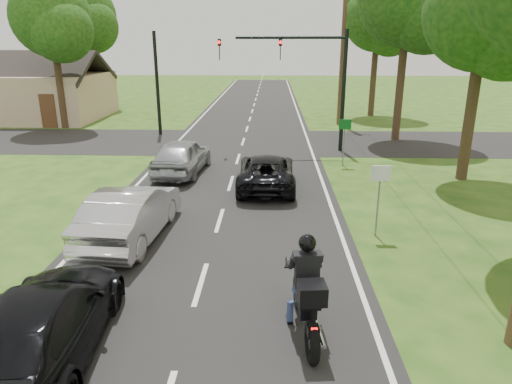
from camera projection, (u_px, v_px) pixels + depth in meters
ground at (201, 284)px, 10.70m from camera, size 140.00×140.00×0.00m
road at (235, 170)px, 20.18m from camera, size 8.00×100.00×0.01m
cross_road at (243, 142)px, 25.88m from camera, size 60.00×7.00×0.01m
motorcycle_rider at (306, 297)px, 8.60m from camera, size 0.72×2.44×2.10m
dark_suv at (266, 171)px, 17.63m from camera, size 2.12×4.60×1.28m
silver_sedan at (131, 213)px, 12.93m from camera, size 1.95×4.76×1.53m
silver_suv at (182, 156)px, 19.46m from camera, size 2.16×4.59×1.52m
dark_car_behind at (43, 324)px, 7.98m from camera, size 2.33×4.96×1.40m
traffic_signal at (307, 69)px, 22.57m from camera, size 6.38×0.44×6.00m
signal_pole_far at (157, 84)px, 27.01m from camera, size 0.20×0.20×6.00m
utility_pole_far at (343, 47)px, 29.77m from camera, size 1.60×0.28×10.00m
sign_white at (380, 184)px, 12.87m from camera, size 0.55×0.07×2.12m
sign_green at (345, 131)px, 20.45m from camera, size 0.55×0.07×2.12m
tree_row_c at (494, 18)px, 16.76m from camera, size 4.80×4.65×8.76m
tree_row_d at (415, 1)px, 23.96m from camera, size 5.76×5.58×10.45m
tree_row_e at (382, 21)px, 32.70m from camera, size 5.28×5.12×9.61m
tree_left_near at (54, 22)px, 27.82m from camera, size 5.12×4.96×9.22m
tree_left_far at (85, 19)px, 37.16m from camera, size 5.76×5.58×10.14m
house at (32, 94)px, 33.45m from camera, size 10.20×8.00×4.84m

